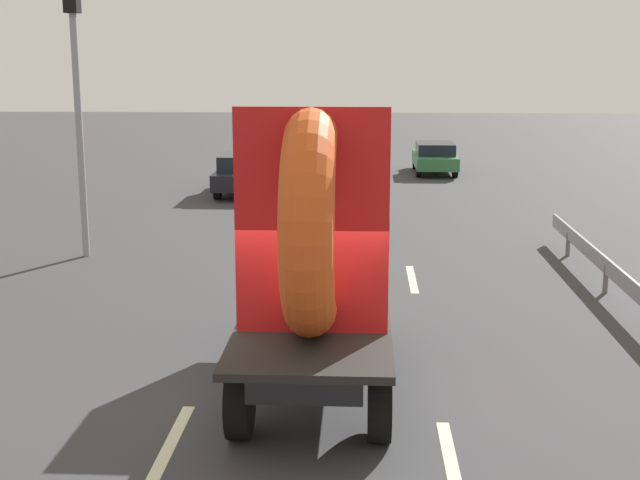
% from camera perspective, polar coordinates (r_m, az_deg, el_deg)
% --- Properties ---
extents(ground_plane, '(120.00, 120.00, 0.00)m').
position_cam_1_polar(ground_plane, '(11.94, -0.98, -10.65)').
color(ground_plane, '#38383A').
extents(flatbed_truck, '(2.02, 5.09, 4.00)m').
position_cam_1_polar(flatbed_truck, '(12.08, -0.17, -1.03)').
color(flatbed_truck, black).
rests_on(flatbed_truck, ground_plane).
extents(distant_sedan, '(1.77, 4.13, 1.35)m').
position_cam_1_polar(distant_sedan, '(29.55, -4.88, 4.47)').
color(distant_sedan, black).
rests_on(distant_sedan, ground_plane).
extents(traffic_light, '(0.42, 0.36, 6.41)m').
position_cam_1_polar(traffic_light, '(20.51, -15.70, 10.30)').
color(traffic_light, gray).
rests_on(traffic_light, ground_plane).
extents(guardrail, '(0.10, 12.94, 0.71)m').
position_cam_1_polar(guardrail, '(16.44, 19.76, -3.03)').
color(guardrail, gray).
rests_on(guardrail, ground_plane).
extents(lane_dash_left_near, '(0.16, 2.51, 0.01)m').
position_cam_1_polar(lane_dash_left_near, '(10.82, -9.93, -13.31)').
color(lane_dash_left_near, beige).
rests_on(lane_dash_left_near, ground_plane).
extents(lane_dash_left_far, '(0.16, 2.30, 0.01)m').
position_cam_1_polar(lane_dash_left_far, '(18.42, -4.38, -2.45)').
color(lane_dash_left_far, beige).
rests_on(lane_dash_left_far, ground_plane).
extents(lane_dash_right_near, '(0.16, 2.17, 0.01)m').
position_cam_1_polar(lane_dash_right_near, '(10.47, 8.58, -14.18)').
color(lane_dash_right_near, beige).
rests_on(lane_dash_right_near, ground_plane).
extents(lane_dash_right_far, '(0.16, 2.26, 0.01)m').
position_cam_1_polar(lane_dash_right_far, '(18.32, 6.06, -2.55)').
color(lane_dash_right_far, beige).
rests_on(lane_dash_right_far, ground_plane).
extents(oncoming_car, '(1.60, 3.73, 1.22)m').
position_cam_1_polar(oncoming_car, '(34.82, 7.54, 5.44)').
color(oncoming_car, black).
rests_on(oncoming_car, ground_plane).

